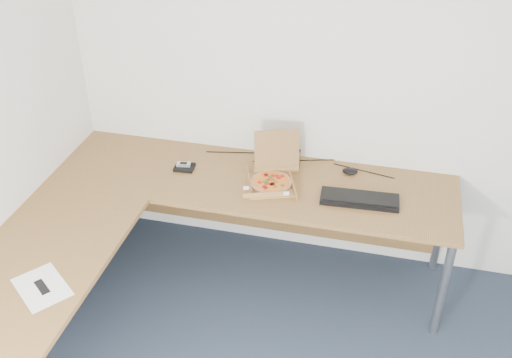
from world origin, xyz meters
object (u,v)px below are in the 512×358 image
(drinking_glass, at_px, (295,159))
(pizza_box, at_px, (272,179))
(desk, at_px, (181,216))
(wallet, at_px, (184,167))
(keyboard, at_px, (359,199))

(drinking_glass, bearing_deg, pizza_box, -114.63)
(desk, relative_size, pizza_box, 7.63)
(desk, distance_m, drinking_glass, 0.84)
(desk, xyz_separation_m, wallet, (-0.13, 0.45, 0.04))
(keyboard, bearing_deg, desk, -163.45)
(desk, bearing_deg, wallet, 106.25)
(drinking_glass, height_order, keyboard, drinking_glass)
(drinking_glass, xyz_separation_m, keyboard, (0.44, -0.28, -0.05))
(drinking_glass, distance_m, wallet, 0.71)
(drinking_glass, distance_m, keyboard, 0.52)
(pizza_box, height_order, keyboard, pizza_box)
(drinking_glass, height_order, wallet, drinking_glass)
(pizza_box, bearing_deg, desk, -157.54)
(desk, bearing_deg, drinking_glass, 48.96)
(pizza_box, distance_m, drinking_glass, 0.25)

